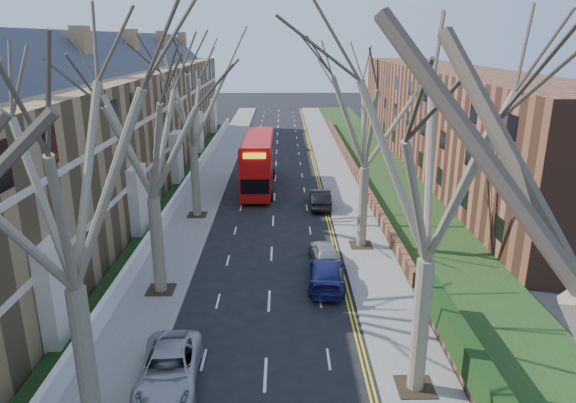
{
  "coord_description": "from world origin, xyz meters",
  "views": [
    {
      "loc": [
        0.72,
        -8.31,
        12.73
      ],
      "look_at": [
        1.02,
        20.81,
        3.45
      ],
      "focal_mm": 32.0,
      "sensor_mm": 36.0,
      "label": 1
    }
  ],
  "objects": [
    {
      "name": "pavement_left",
      "position": [
        -6.0,
        39.0,
        0.06
      ],
      "size": [
        3.0,
        102.0,
        0.12
      ],
      "primitive_type": "cube",
      "color": "slate",
      "rests_on": "ground"
    },
    {
      "name": "pavement_right",
      "position": [
        6.0,
        39.0,
        0.06
      ],
      "size": [
        3.0,
        102.0,
        0.12
      ],
      "primitive_type": "cube",
      "color": "slate",
      "rests_on": "ground"
    },
    {
      "name": "terrace_left",
      "position": [
        -13.65,
        31.0,
        5.53
      ],
      "size": [
        9.7,
        78.0,
        13.6
      ],
      "color": "olive",
      "rests_on": "ground"
    },
    {
      "name": "flats_right",
      "position": [
        17.46,
        43.0,
        4.98
      ],
      "size": [
        13.97,
        54.0,
        10.0
      ],
      "color": "brown",
      "rests_on": "ground"
    },
    {
      "name": "front_wall_left",
      "position": [
        -7.65,
        31.0,
        0.62
      ],
      "size": [
        0.3,
        78.0,
        1.0
      ],
      "color": "white",
      "rests_on": "ground"
    },
    {
      "name": "grass_verge_right",
      "position": [
        10.5,
        39.0,
        0.15
      ],
      "size": [
        6.0,
        102.0,
        0.06
      ],
      "color": "#1D3714",
      "rests_on": "ground"
    },
    {
      "name": "tree_left_mid",
      "position": [
        -5.7,
        6.0,
        9.56
      ],
      "size": [
        10.5,
        10.5,
        14.71
      ],
      "color": "brown",
      "rests_on": "ground"
    },
    {
      "name": "tree_left_far",
      "position": [
        -5.7,
        16.0,
        9.24
      ],
      "size": [
        10.15,
        10.15,
        14.22
      ],
      "color": "brown",
      "rests_on": "ground"
    },
    {
      "name": "tree_left_dist",
      "position": [
        -5.7,
        28.0,
        9.56
      ],
      "size": [
        10.5,
        10.5,
        14.71
      ],
      "color": "brown",
      "rests_on": "ground"
    },
    {
      "name": "tree_right_mid",
      "position": [
        5.7,
        8.0,
        9.56
      ],
      "size": [
        10.5,
        10.5,
        14.71
      ],
      "color": "brown",
      "rests_on": "ground"
    },
    {
      "name": "tree_right_far",
      "position": [
        5.7,
        22.0,
        9.24
      ],
      "size": [
        10.15,
        10.15,
        14.22
      ],
      "color": "brown",
      "rests_on": "ground"
    },
    {
      "name": "double_decker_bus",
      "position": [
        -1.45,
        35.46,
        2.25
      ],
      "size": [
        2.83,
        10.96,
        4.58
      ],
      "rotation": [
        0.0,
        0.0,
        3.14
      ],
      "color": "#AC0C0C",
      "rests_on": "ground"
    },
    {
      "name": "car_left_far",
      "position": [
        -3.66,
        8.46,
        0.67
      ],
      "size": [
        2.57,
        4.99,
        1.35
      ],
      "primitive_type": "imported",
      "rotation": [
        0.0,
        0.0,
        0.07
      ],
      "color": "#ADADB2",
      "rests_on": "ground"
    },
    {
      "name": "car_right_near",
      "position": [
        3.08,
        16.75,
        0.7
      ],
      "size": [
        2.38,
        4.95,
        1.39
      ],
      "primitive_type": "imported",
      "rotation": [
        0.0,
        0.0,
        3.05
      ],
      "color": "navy",
      "rests_on": "ground"
    },
    {
      "name": "car_right_mid",
      "position": [
        3.18,
        19.6,
        0.65
      ],
      "size": [
        1.98,
        3.99,
        1.31
      ],
      "primitive_type": "imported",
      "rotation": [
        0.0,
        0.0,
        3.26
      ],
      "color": "gray",
      "rests_on": "ground"
    },
    {
      "name": "car_right_far",
      "position": [
        3.66,
        30.22,
        0.73
      ],
      "size": [
        1.6,
        4.43,
        1.45
      ],
      "primitive_type": "imported",
      "rotation": [
        0.0,
        0.0,
        3.13
      ],
      "color": "black",
      "rests_on": "ground"
    }
  ]
}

